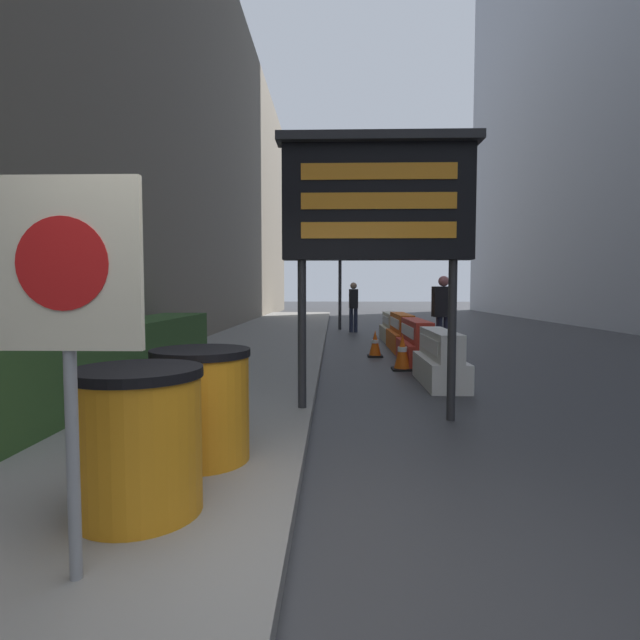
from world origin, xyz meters
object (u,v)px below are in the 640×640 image
(jersey_barrier_red_striped, at_px, (416,344))
(traffic_cone_far, at_px, (375,344))
(jersey_barrier_white, at_px, (440,361))
(jersey_barrier_cream, at_px, (391,328))
(traffic_cone_mid, at_px, (398,325))
(pedestrian_passerby, at_px, (443,308))
(jersey_barrier_orange_far, at_px, (401,334))
(message_board, at_px, (378,203))
(warning_sign, at_px, (66,294))
(pedestrian_worker, at_px, (353,303))
(traffic_light_near_curb, at_px, (340,261))
(barrel_drum_middle, at_px, (201,404))
(barrel_drum_foreground, at_px, (138,440))
(traffic_cone_near, at_px, (402,352))

(jersey_barrier_red_striped, relative_size, traffic_cone_far, 3.32)
(jersey_barrier_white, distance_m, jersey_barrier_cream, 6.92)
(traffic_cone_mid, bearing_deg, pedestrian_passerby, -85.31)
(jersey_barrier_red_striped, distance_m, jersey_barrier_orange_far, 2.26)
(message_board, height_order, jersey_barrier_orange_far, message_board)
(jersey_barrier_white, xyz_separation_m, traffic_cone_mid, (0.43, 8.70, -0.04))
(warning_sign, distance_m, pedestrian_worker, 15.64)
(warning_sign, xyz_separation_m, traffic_light_near_curb, (1.47, 16.60, 1.08))
(barrel_drum_middle, relative_size, pedestrian_passerby, 0.49)
(jersey_barrier_red_striped, height_order, traffic_cone_far, jersey_barrier_red_striped)
(jersey_barrier_orange_far, distance_m, pedestrian_worker, 5.32)
(jersey_barrier_cream, bearing_deg, traffic_cone_mid, 76.43)
(jersey_barrier_red_striped, xyz_separation_m, jersey_barrier_cream, (0.00, 4.59, -0.03))
(message_board, xyz_separation_m, pedestrian_passerby, (2.05, 5.90, -1.43))
(traffic_cone_mid, bearing_deg, traffic_cone_far, -102.47)
(traffic_cone_mid, distance_m, traffic_cone_far, 5.56)
(barrel_drum_middle, relative_size, message_board, 0.28)
(barrel_drum_foreground, distance_m, barrel_drum_middle, 0.97)
(traffic_cone_near, relative_size, traffic_light_near_curb, 0.19)
(traffic_light_near_curb, xyz_separation_m, pedestrian_worker, (0.47, -1.09, -1.54))
(barrel_drum_middle, relative_size, traffic_cone_near, 1.32)
(barrel_drum_middle, distance_m, traffic_cone_far, 7.59)
(warning_sign, bearing_deg, pedestrian_passerby, 68.07)
(jersey_barrier_orange_far, relative_size, traffic_light_near_curb, 0.60)
(jersey_barrier_orange_far, bearing_deg, jersey_barrier_red_striped, -90.00)
(barrel_drum_middle, bearing_deg, jersey_barrier_white, 55.42)
(jersey_barrier_orange_far, relative_size, jersey_barrier_cream, 1.04)
(jersey_barrier_red_striped, bearing_deg, jersey_barrier_white, -90.00)
(jersey_barrier_orange_far, bearing_deg, traffic_cone_mid, 84.05)
(barrel_drum_foreground, height_order, pedestrian_worker, pedestrian_worker)
(warning_sign, relative_size, jersey_barrier_white, 1.07)
(jersey_barrier_orange_far, bearing_deg, barrel_drum_foreground, -106.93)
(traffic_light_near_curb, relative_size, pedestrian_worker, 2.00)
(traffic_light_near_curb, bearing_deg, traffic_cone_far, -84.68)
(warning_sign, height_order, pedestrian_passerby, warning_sign)
(barrel_drum_middle, xyz_separation_m, pedestrian_worker, (1.77, 13.82, 0.45))
(message_board, xyz_separation_m, jersey_barrier_white, (1.21, 2.22, -2.13))
(traffic_cone_near, xyz_separation_m, pedestrian_worker, (-0.60, 8.36, 0.71))
(message_board, relative_size, traffic_cone_far, 5.39)
(traffic_cone_mid, xyz_separation_m, traffic_cone_far, (-1.20, -5.43, -0.05))
(jersey_barrier_cream, bearing_deg, jersey_barrier_orange_far, -90.00)
(jersey_barrier_cream, height_order, traffic_cone_far, jersey_barrier_cream)
(jersey_barrier_white, relative_size, jersey_barrier_red_striped, 0.88)
(warning_sign, relative_size, traffic_cone_mid, 2.68)
(barrel_drum_middle, bearing_deg, barrel_drum_foreground, -97.98)
(jersey_barrier_red_striped, distance_m, traffic_cone_near, 1.01)
(jersey_barrier_white, bearing_deg, jersey_barrier_cream, 90.00)
(pedestrian_worker, bearing_deg, barrel_drum_middle, 168.35)
(barrel_drum_middle, bearing_deg, traffic_cone_far, 74.60)
(message_board, relative_size, pedestrian_passerby, 1.78)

